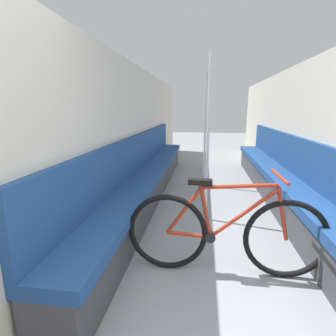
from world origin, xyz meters
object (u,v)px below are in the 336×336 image
bicycle (225,233)px  grab_pole_far (208,144)px  bench_seat_row_right (282,183)px  grab_pole_near (205,132)px  bench_seat_row_left (148,178)px

bicycle → grab_pole_far: bearing=99.3°
bicycle → bench_seat_row_right: bearing=63.5°
bicycle → grab_pole_near: size_ratio=0.83×
bench_seat_row_right → grab_pole_far: bearing=-147.7°
bench_seat_row_right → grab_pole_far: size_ratio=2.77×
grab_pole_far → grab_pole_near: bearing=91.2°
bench_seat_row_right → grab_pole_far: 1.49m
bench_seat_row_left → grab_pole_near: 1.36m
grab_pole_near → bench_seat_row_left: bearing=-137.9°
bench_seat_row_left → grab_pole_near: size_ratio=2.77×
bicycle → grab_pole_near: (-0.18, 2.63, 0.62)m
bench_seat_row_right → bicycle: (-0.98, -1.84, 0.04)m
bicycle → bench_seat_row_left: bearing=121.7°
bicycle → grab_pole_near: grab_pole_near is taller
bench_seat_row_left → bicycle: size_ratio=3.34×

